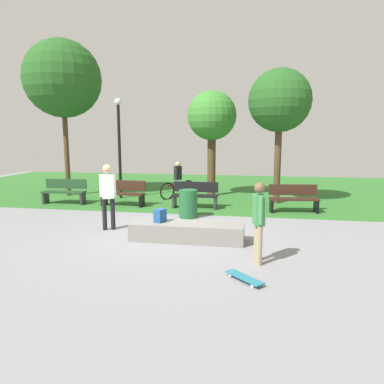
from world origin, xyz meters
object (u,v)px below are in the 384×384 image
at_px(skateboard_by_ledge, 244,278).
at_px(park_bench_near_path, 123,193).
at_px(backpack_on_ledge, 160,216).
at_px(park_bench_by_oak, 195,194).
at_px(cyclist_on_bicycle, 178,183).
at_px(skater_watching, 108,192).
at_px(park_bench_far_left, 65,191).
at_px(tree_slender_maple, 63,79).
at_px(trash_bin, 188,204).
at_px(lamp_post, 119,138).
at_px(skater_performing_trick, 259,217).
at_px(tree_leaning_ash, 212,117).
at_px(concrete_ledge, 187,232).
at_px(tree_broad_elm, 280,101).
at_px(park_bench_near_lamppost, 294,198).

bearing_deg(skateboard_by_ledge, park_bench_near_path, 126.53).
relative_size(backpack_on_ledge, park_bench_by_oak, 0.20).
bearing_deg(cyclist_on_bicycle, skater_watching, -98.33).
relative_size(park_bench_far_left, tree_slender_maple, 0.25).
bearing_deg(trash_bin, lamp_post, 138.45).
distance_m(skater_performing_trick, park_bench_far_left, 8.84).
relative_size(park_bench_far_left, lamp_post, 0.41).
distance_m(backpack_on_ledge, tree_slender_maple, 8.97).
relative_size(park_bench_far_left, park_bench_near_path, 1.00).
height_order(park_bench_near_path, trash_bin, park_bench_near_path).
xyz_separation_m(skater_performing_trick, cyclist_on_bicycle, (-3.20, 7.16, -0.32)).
bearing_deg(tree_leaning_ash, backpack_on_ledge, -93.92).
distance_m(park_bench_near_path, lamp_post, 2.58).
relative_size(skater_performing_trick, tree_leaning_ash, 0.37).
bearing_deg(park_bench_far_left, park_bench_near_path, 0.14).
relative_size(concrete_ledge, skater_watching, 1.55).
xyz_separation_m(tree_leaning_ash, cyclist_on_bicycle, (-1.28, -0.77, -2.64)).
distance_m(skateboard_by_ledge, tree_leaning_ash, 9.60).
height_order(backpack_on_ledge, tree_broad_elm, tree_broad_elm).
bearing_deg(trash_bin, backpack_on_ledge, -95.90).
bearing_deg(tree_broad_elm, park_bench_near_path, -164.79).
bearing_deg(concrete_ledge, cyclist_on_bicycle, 104.40).
distance_m(skater_watching, park_bench_far_left, 4.59).
distance_m(skater_watching, tree_slender_maple, 7.43).
bearing_deg(skater_performing_trick, lamp_post, 129.25).
bearing_deg(cyclist_on_bicycle, lamp_post, -169.38).
xyz_separation_m(tree_broad_elm, tree_leaning_ash, (-2.63, 1.22, -0.49)).
distance_m(park_bench_far_left, park_bench_by_oak, 4.96).
bearing_deg(skater_watching, backpack_on_ledge, -20.45).
bearing_deg(skater_watching, tree_leaning_ash, 71.17).
distance_m(park_bench_far_left, park_bench_near_lamppost, 8.31).
bearing_deg(skater_watching, skater_performing_trick, -25.84).
xyz_separation_m(park_bench_far_left, trash_bin, (5.00, -1.47, -0.05)).
xyz_separation_m(park_bench_by_oak, tree_leaning_ash, (0.24, 2.68, 2.79)).
relative_size(skater_performing_trick, park_bench_near_lamppost, 0.99).
xyz_separation_m(park_bench_by_oak, trash_bin, (0.04, -1.52, -0.05)).
distance_m(skateboard_by_ledge, park_bench_by_oak, 6.52).
bearing_deg(skater_performing_trick, cyclist_on_bicycle, 114.05).
distance_m(concrete_ledge, tree_slender_maple, 9.60).
height_order(concrete_ledge, tree_leaning_ash, tree_leaning_ash).
height_order(skater_watching, lamp_post, lamp_post).
bearing_deg(tree_broad_elm, park_bench_far_left, -169.12).
bearing_deg(park_bench_near_lamppost, park_bench_far_left, 179.55).
height_order(skateboard_by_ledge, trash_bin, trash_bin).
xyz_separation_m(backpack_on_ledge, tree_leaning_ash, (0.45, 6.61, 2.69)).
xyz_separation_m(park_bench_far_left, tree_leaning_ash, (5.21, 2.72, 2.79)).
bearing_deg(cyclist_on_bicycle, trash_bin, -72.54).
bearing_deg(cyclist_on_bicycle, tree_broad_elm, -6.54).
height_order(concrete_ledge, park_bench_near_lamppost, park_bench_near_lamppost).
bearing_deg(skateboard_by_ledge, park_bench_by_oak, 107.24).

